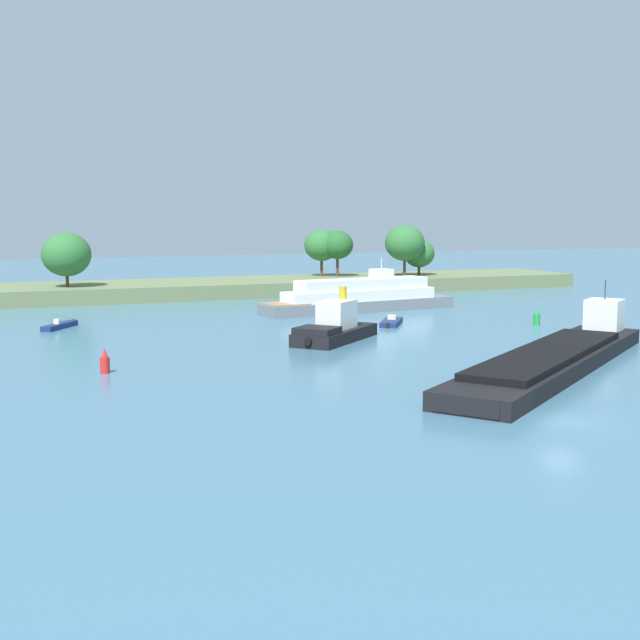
{
  "coord_description": "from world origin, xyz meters",
  "views": [
    {
      "loc": [
        -29.8,
        -36.93,
        11.52
      ],
      "look_at": [
        0.85,
        38.5,
        1.2
      ],
      "focal_mm": 45.98,
      "sensor_mm": 36.0,
      "label": 1
    }
  ],
  "objects_px": {
    "small_motorboat": "(60,326)",
    "fishing_skiff": "(391,322)",
    "cargo_barge": "(557,356)",
    "channel_buoy_green": "(537,318)",
    "tugboat": "(334,328)",
    "channel_buoy_red": "(105,362)",
    "white_riverboat": "(360,297)"
  },
  "relations": [
    {
      "from": "tugboat",
      "to": "fishing_skiff",
      "type": "bearing_deg",
      "value": 39.58
    },
    {
      "from": "small_motorboat",
      "to": "cargo_barge",
      "type": "bearing_deg",
      "value": -48.42
    },
    {
      "from": "cargo_barge",
      "to": "channel_buoy_red",
      "type": "height_order",
      "value": "cargo_barge"
    },
    {
      "from": "small_motorboat",
      "to": "channel_buoy_green",
      "type": "distance_m",
      "value": 50.17
    },
    {
      "from": "small_motorboat",
      "to": "channel_buoy_green",
      "type": "bearing_deg",
      "value": -19.26
    },
    {
      "from": "fishing_skiff",
      "to": "cargo_barge",
      "type": "height_order",
      "value": "cargo_barge"
    },
    {
      "from": "cargo_barge",
      "to": "channel_buoy_green",
      "type": "distance_m",
      "value": 25.3
    },
    {
      "from": "channel_buoy_green",
      "to": "small_motorboat",
      "type": "bearing_deg",
      "value": 160.74
    },
    {
      "from": "white_riverboat",
      "to": "fishing_skiff",
      "type": "bearing_deg",
      "value": -99.63
    },
    {
      "from": "cargo_barge",
      "to": "white_riverboat",
      "type": "distance_m",
      "value": 40.16
    },
    {
      "from": "small_motorboat",
      "to": "fishing_skiff",
      "type": "bearing_deg",
      "value": -17.15
    },
    {
      "from": "small_motorboat",
      "to": "channel_buoy_red",
      "type": "bearing_deg",
      "value": -87.72
    },
    {
      "from": "small_motorboat",
      "to": "fishing_skiff",
      "type": "height_order",
      "value": "small_motorboat"
    },
    {
      "from": "fishing_skiff",
      "to": "channel_buoy_red",
      "type": "distance_m",
      "value": 36.17
    },
    {
      "from": "small_motorboat",
      "to": "cargo_barge",
      "type": "xyz_separation_m",
      "value": [
        33.43,
        -37.67,
        0.65
      ]
    },
    {
      "from": "channel_buoy_green",
      "to": "cargo_barge",
      "type": "bearing_deg",
      "value": -123.41
    },
    {
      "from": "fishing_skiff",
      "to": "tugboat",
      "type": "relative_size",
      "value": 0.54
    },
    {
      "from": "fishing_skiff",
      "to": "cargo_barge",
      "type": "distance_m",
      "value": 27.43
    },
    {
      "from": "white_riverboat",
      "to": "channel_buoy_red",
      "type": "distance_m",
      "value": 45.08
    },
    {
      "from": "small_motorboat",
      "to": "tugboat",
      "type": "height_order",
      "value": "tugboat"
    },
    {
      "from": "small_motorboat",
      "to": "channel_buoy_red",
      "type": "xyz_separation_m",
      "value": [
        1.07,
        -26.8,
        0.53
      ]
    },
    {
      "from": "cargo_barge",
      "to": "channel_buoy_red",
      "type": "bearing_deg",
      "value": 161.43
    },
    {
      "from": "channel_buoy_green",
      "to": "tugboat",
      "type": "bearing_deg",
      "value": -174.87
    },
    {
      "from": "small_motorboat",
      "to": "white_riverboat",
      "type": "height_order",
      "value": "white_riverboat"
    },
    {
      "from": "channel_buoy_red",
      "to": "tugboat",
      "type": "bearing_deg",
      "value": 20.21
    },
    {
      "from": "small_motorboat",
      "to": "channel_buoy_red",
      "type": "height_order",
      "value": "channel_buoy_red"
    },
    {
      "from": "small_motorboat",
      "to": "channel_buoy_green",
      "type": "height_order",
      "value": "channel_buoy_green"
    },
    {
      "from": "white_riverboat",
      "to": "tugboat",
      "type": "bearing_deg",
      "value": -120.39
    },
    {
      "from": "small_motorboat",
      "to": "tugboat",
      "type": "bearing_deg",
      "value": -39.22
    },
    {
      "from": "small_motorboat",
      "to": "fishing_skiff",
      "type": "xyz_separation_m",
      "value": [
        33.22,
        -10.26,
        -0.02
      ]
    },
    {
      "from": "tugboat",
      "to": "white_riverboat",
      "type": "xyz_separation_m",
      "value": [
        12.41,
        21.17,
        0.47
      ]
    },
    {
      "from": "channel_buoy_green",
      "to": "fishing_skiff",
      "type": "bearing_deg",
      "value": 155.99
    }
  ]
}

